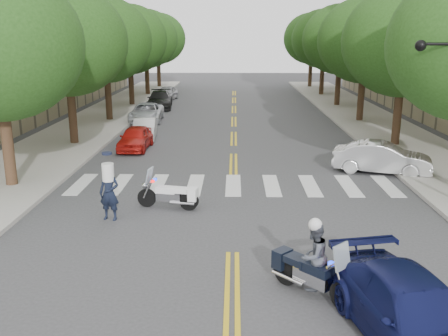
{
  "coord_description": "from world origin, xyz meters",
  "views": [
    {
      "loc": [
        0.03,
        -12.82,
        5.85
      ],
      "look_at": [
        -0.33,
        4.31,
        1.3
      ],
      "focal_mm": 40.0,
      "sensor_mm": 36.0,
      "label": 1
    }
  ],
  "objects_px": {
    "officer_standing": "(109,193)",
    "motorcycle_parked": "(173,195)",
    "convertible": "(382,158)",
    "motorcycle_police": "(311,261)",
    "sedan_blue": "(414,314)"
  },
  "relations": [
    {
      "from": "officer_standing",
      "to": "motorcycle_parked",
      "type": "bearing_deg",
      "value": 40.04
    },
    {
      "from": "convertible",
      "to": "officer_standing",
      "type": "bearing_deg",
      "value": 137.85
    },
    {
      "from": "motorcycle_parked",
      "to": "officer_standing",
      "type": "distance_m",
      "value": 2.26
    },
    {
      "from": "motorcycle_police",
      "to": "convertible",
      "type": "bearing_deg",
      "value": -157.35
    },
    {
      "from": "motorcycle_parked",
      "to": "sedan_blue",
      "type": "distance_m",
      "value": 9.64
    },
    {
      "from": "officer_standing",
      "to": "motorcycle_police",
      "type": "bearing_deg",
      "value": -28.87
    },
    {
      "from": "motorcycle_police",
      "to": "convertible",
      "type": "relative_size",
      "value": 0.46
    },
    {
      "from": "motorcycle_parked",
      "to": "convertible",
      "type": "height_order",
      "value": "motorcycle_parked"
    },
    {
      "from": "motorcycle_police",
      "to": "motorcycle_parked",
      "type": "relative_size",
      "value": 0.87
    },
    {
      "from": "motorcycle_parked",
      "to": "officer_standing",
      "type": "relative_size",
      "value": 1.2
    },
    {
      "from": "motorcycle_parked",
      "to": "convertible",
      "type": "relative_size",
      "value": 0.53
    },
    {
      "from": "motorcycle_police",
      "to": "motorcycle_parked",
      "type": "distance_m",
      "value": 7.09
    },
    {
      "from": "convertible",
      "to": "sedan_blue",
      "type": "distance_m",
      "value": 13.08
    },
    {
      "from": "officer_standing",
      "to": "convertible",
      "type": "bearing_deg",
      "value": 40.2
    },
    {
      "from": "motorcycle_police",
      "to": "officer_standing",
      "type": "height_order",
      "value": "motorcycle_police"
    }
  ]
}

